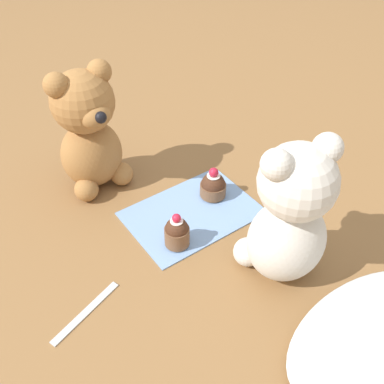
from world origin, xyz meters
name	(u,v)px	position (x,y,z in m)	size (l,w,h in m)	color
ground_plane	(192,214)	(0.00, 0.00, 0.00)	(4.00, 4.00, 0.00)	olive
knitted_placemat	(192,212)	(0.00, 0.00, 0.00)	(0.25, 0.17, 0.01)	#7A9ED1
tulle_cloth	(376,334)	(-0.06, 0.38, 0.02)	(0.32, 0.18, 0.04)	white
teddy_bear_cream	(289,215)	(-0.04, 0.20, 0.13)	(0.15, 0.15, 0.27)	silver
teddy_bear_tan	(88,131)	(0.11, -0.19, 0.13)	(0.13, 0.14, 0.26)	#A3703D
cupcake_near_cream_bear	(177,232)	(0.07, 0.05, 0.03)	(0.05, 0.05, 0.07)	brown
cupcake_near_tan_bear	(213,186)	(-0.06, -0.02, 0.03)	(0.05, 0.05, 0.07)	brown
teaspoon	(86,312)	(0.27, 0.09, 0.00)	(0.14, 0.01, 0.01)	silver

